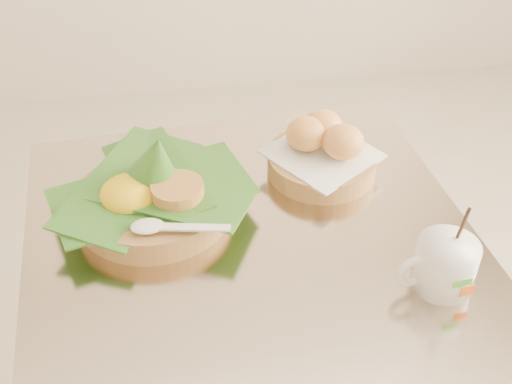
{
  "coord_description": "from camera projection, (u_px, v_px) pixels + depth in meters",
  "views": [
    {
      "loc": [
        -0.01,
        -0.78,
        1.43
      ],
      "look_at": [
        0.11,
        -0.02,
        0.82
      ],
      "focal_mm": 45.0,
      "sensor_mm": 36.0,
      "label": 1
    }
  ],
  "objects": [
    {
      "name": "cafe_table",
      "position": [
        252.0,
        329.0,
        1.15
      ],
      "size": [
        0.75,
        0.75,
        0.75
      ],
      "rotation": [
        0.0,
        0.0,
        0.08
      ],
      "color": "gray",
      "rests_on": "floor"
    },
    {
      "name": "rice_basket",
      "position": [
        153.0,
        192.0,
        1.03
      ],
      "size": [
        0.32,
        0.32,
        0.16
      ],
      "rotation": [
        0.0,
        0.0,
        0.13
      ],
      "color": "#A17F45",
      "rests_on": "cafe_table"
    },
    {
      "name": "bread_basket",
      "position": [
        322.0,
        152.0,
        1.12
      ],
      "size": [
        0.23,
        0.23,
        0.1
      ],
      "rotation": [
        0.0,
        0.0,
        -0.18
      ],
      "color": "#A17F45",
      "rests_on": "cafe_table"
    },
    {
      "name": "coffee_mug",
      "position": [
        444.0,
        264.0,
        0.9
      ],
      "size": [
        0.12,
        0.09,
        0.15
      ],
      "rotation": [
        0.0,
        0.0,
        0.14
      ],
      "color": "white",
      "rests_on": "cafe_table"
    }
  ]
}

